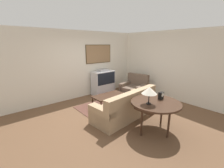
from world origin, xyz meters
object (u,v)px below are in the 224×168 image
mantel_clock (161,96)px  armchair (134,89)px  console_table (156,104)px  tv (103,82)px  coffee_table (109,96)px  table_lamp (149,91)px  couch (126,107)px

mantel_clock → armchair: bearing=56.6°
console_table → tv: bearing=76.8°
armchair → coffee_table: armchair is taller
armchair → console_table: size_ratio=0.92×
armchair → coffee_table: bearing=-93.5°
armchair → console_table: bearing=-48.7°
tv → mantel_clock: size_ratio=5.94×
armchair → mantel_clock: 2.68m
armchair → table_lamp: bearing=-53.0°
table_lamp → mantel_clock: bearing=-0.1°
armchair → table_lamp: 3.05m
coffee_table → armchair: bearing=7.6°
couch → mantel_clock: (0.29, -0.97, 0.58)m
couch → table_lamp: bearing=71.5°
couch → tv: bearing=-114.8°
coffee_table → mantel_clock: mantel_clock is taller
tv → coffee_table: 1.36m
armchair → mantel_clock: size_ratio=5.95×
console_table → mantel_clock: 0.31m
table_lamp → mantel_clock: (0.51, -0.00, -0.24)m
couch → armchair: size_ratio=1.95×
couch → table_lamp: size_ratio=5.16×
coffee_table → mantel_clock: bearing=-85.6°
table_lamp → couch: bearing=76.9°
armchair → mantel_clock: bearing=-44.6°
armchair → mantel_clock: mantel_clock is taller
table_lamp → mantel_clock: size_ratio=2.25×
table_lamp → mantel_clock: 0.57m
couch → coffee_table: size_ratio=1.88×
tv → couch: bearing=-109.4°
couch → table_lamp: 1.29m
coffee_table → table_lamp: table_lamp is taller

